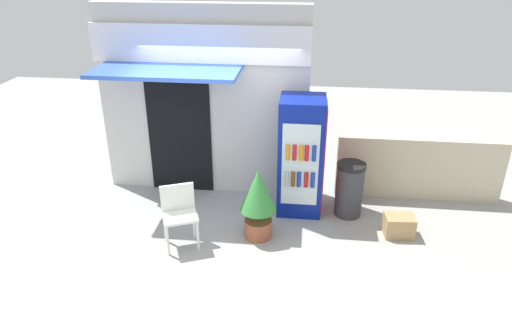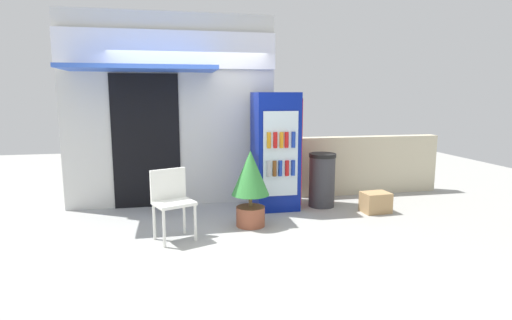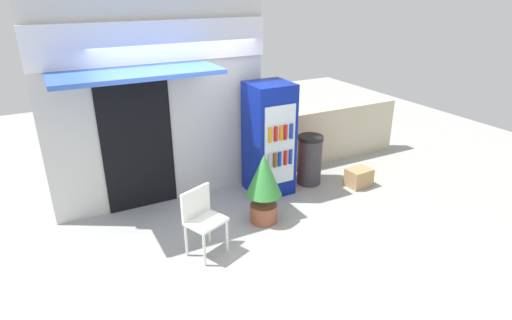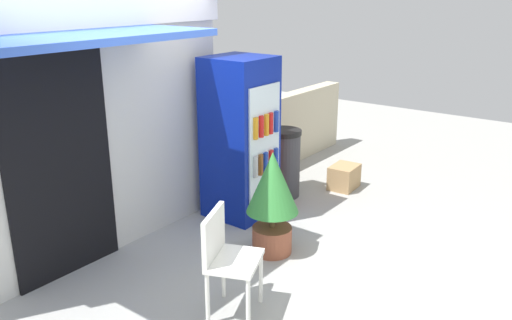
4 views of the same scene
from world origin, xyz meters
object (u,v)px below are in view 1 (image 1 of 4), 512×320
object	(u,v)px
drink_cooler	(301,156)
trash_bin	(349,189)
potted_plant_near_shop	(258,198)
cardboard_box	(399,225)
plastic_chair	(179,210)

from	to	relation	value
drink_cooler	trash_bin	distance (m)	0.91
drink_cooler	potted_plant_near_shop	world-z (taller)	drink_cooler
trash_bin	cardboard_box	world-z (taller)	trash_bin
drink_cooler	plastic_chair	world-z (taller)	drink_cooler
drink_cooler	plastic_chair	xyz separation A→B (m)	(-1.65, -1.16, -0.39)
potted_plant_near_shop	cardboard_box	distance (m)	2.12
drink_cooler	plastic_chair	distance (m)	2.05
drink_cooler	cardboard_box	distance (m)	1.77
plastic_chair	cardboard_box	size ratio (longest dim) A/B	2.13
plastic_chair	potted_plant_near_shop	bearing A→B (deg)	15.62
potted_plant_near_shop	cardboard_box	bearing A→B (deg)	7.38
cardboard_box	potted_plant_near_shop	bearing A→B (deg)	-172.62
cardboard_box	drink_cooler	bearing A→B (deg)	158.22
cardboard_box	trash_bin	bearing A→B (deg)	144.18
trash_bin	cardboard_box	distance (m)	0.92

